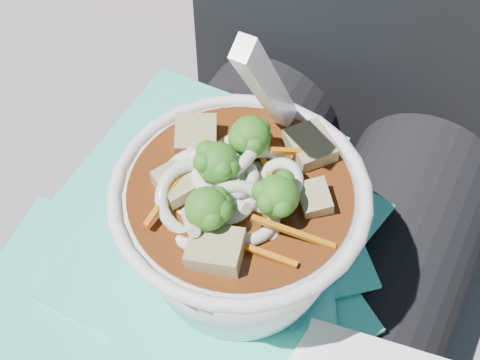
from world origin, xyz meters
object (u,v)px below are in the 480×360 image
at_px(stone_ledge, 296,329).
at_px(udon_bowl, 239,219).
at_px(lap, 243,333).
at_px(person_body, 293,227).
at_px(plastic_bag, 188,276).

height_order(stone_ledge, udon_bowl, udon_bowl).
distance_m(lap, person_body, 0.10).
height_order(lap, udon_bowl, udon_bowl).
bearing_deg(plastic_bag, udon_bowl, 33.74).
height_order(stone_ledge, lap, lap).
distance_m(plastic_bag, udon_bowl, 0.08).
height_order(lap, plastic_bag, plastic_bag).
relative_size(person_body, plastic_bag, 2.66).
relative_size(lap, plastic_bag, 1.31).
distance_m(person_body, plastic_bag, 0.12).
xyz_separation_m(person_body, plastic_bag, (-0.04, -0.10, 0.05)).
bearing_deg(person_body, udon_bowl, -96.11).
xyz_separation_m(stone_ledge, lap, (0.00, -0.15, 0.29)).
bearing_deg(udon_bowl, stone_ledge, 86.41).
bearing_deg(stone_ledge, lap, -90.00).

